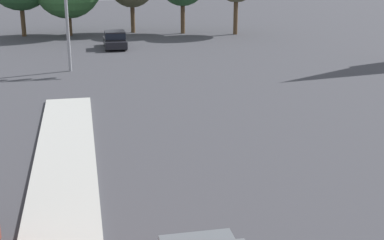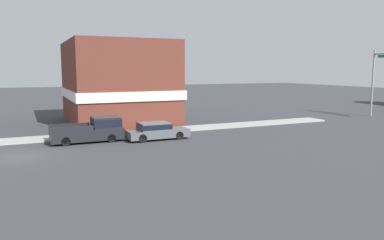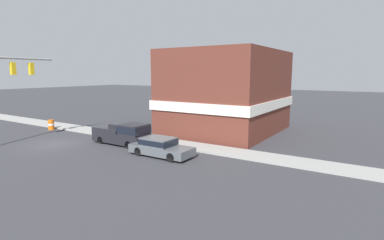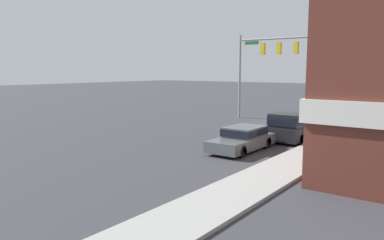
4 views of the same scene
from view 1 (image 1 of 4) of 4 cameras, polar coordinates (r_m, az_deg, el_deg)
car_distant at (r=47.77m, az=-8.23°, el=8.53°), size 1.87×4.25×1.52m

